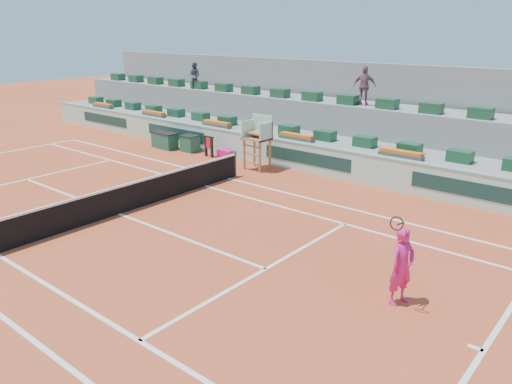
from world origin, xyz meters
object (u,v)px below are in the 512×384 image
umpire_chair (258,135)px  tennis_player (402,266)px  player_bag (225,153)px  drink_cooler_a (190,143)px

umpire_chair → tennis_player: (9.80, -6.83, -0.61)m
umpire_chair → tennis_player: bearing=-34.9°
player_bag → tennis_player: tennis_player is taller
player_bag → drink_cooler_a: 2.20m
umpire_chair → drink_cooler_a: umpire_chair is taller
player_bag → tennis_player: size_ratio=0.35×
umpire_chair → player_bag: bearing=167.2°
player_bag → drink_cooler_a: (-2.17, -0.28, 0.24)m
player_bag → umpire_chair: size_ratio=0.33×
player_bag → umpire_chair: 3.01m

